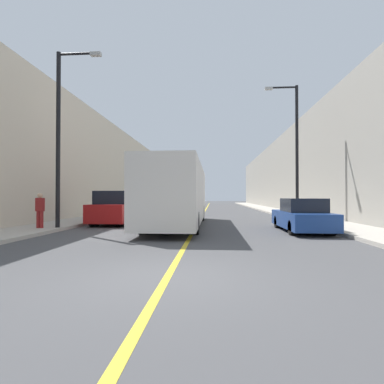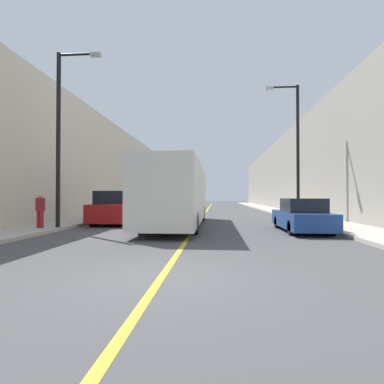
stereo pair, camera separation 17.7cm
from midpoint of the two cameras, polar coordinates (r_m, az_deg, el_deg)
name	(u,v)px [view 1 (the left image)]	position (r m, az deg, el deg)	size (l,w,h in m)	color
ground_plane	(167,277)	(6.20, -5.60, -15.87)	(200.00, 200.00, 0.00)	#474749
sidewalk_left	(145,209)	(36.90, -9.13, -3.23)	(2.61, 72.00, 0.15)	#B2AA9E
sidewalk_right	(268,209)	(36.50, 14.18, -3.24)	(2.61, 72.00, 0.15)	#B2AA9E
building_row_left	(118,174)	(37.86, -14.00, 3.28)	(4.00, 72.00, 8.64)	beige
building_row_right	(297,173)	(37.29, 19.16, 3.40)	(4.00, 72.00, 8.69)	gray
road_center_line	(206,210)	(35.95, 2.46, -3.41)	(0.16, 72.00, 0.01)	gold
bus	(179,194)	(16.29, -2.90, -0.42)	(2.56, 11.47, 3.23)	silver
parked_suv_left	(117,209)	(18.08, -14.32, -3.11)	(2.03, 4.85, 1.91)	maroon
car_right_near	(302,217)	(14.60, 19.89, -4.42)	(1.82, 4.60, 1.52)	navy
street_lamp_left	(61,129)	(15.74, -23.92, 10.87)	(2.16, 0.24, 8.31)	black
street_lamp_right	(295,145)	(20.94, 18.74, 8.55)	(2.16, 0.24, 8.75)	black
pedestrian	(40,210)	(15.57, -27.27, -3.05)	(0.35, 0.23, 1.61)	maroon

